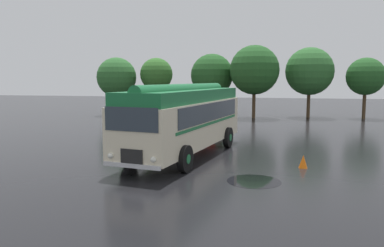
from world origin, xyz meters
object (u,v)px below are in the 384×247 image
vintage_bus (185,117)px  car_mid_left (208,115)px  car_near_left (178,114)px  traffic_cone (303,162)px

vintage_bus → car_mid_left: bearing=94.4°
vintage_bus → car_near_left: (-3.48, 12.27, -1.05)m
car_near_left → vintage_bus: bearing=-74.2°
vintage_bus → traffic_cone: size_ratio=18.83×
vintage_bus → traffic_cone: bearing=-15.5°
vintage_bus → traffic_cone: (5.43, -1.51, -1.62)m
car_mid_left → traffic_cone: 14.85m
car_mid_left → traffic_cone: (6.36, -13.41, -0.57)m
vintage_bus → car_near_left: size_ratio=2.42×
car_near_left → car_mid_left: bearing=-8.1°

